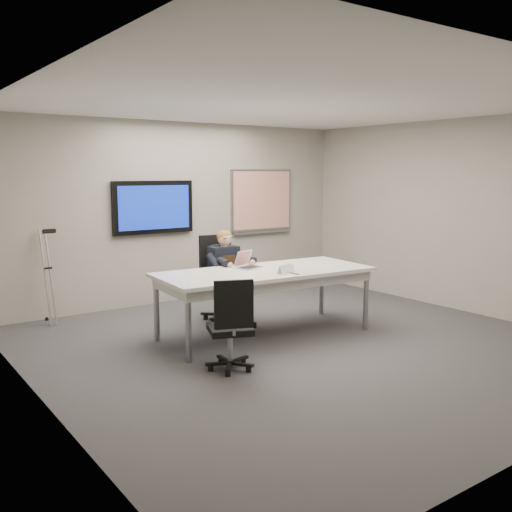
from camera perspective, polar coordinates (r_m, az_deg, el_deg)
floor at (r=6.88m, az=4.80°, el=-8.81°), size 6.00×6.00×0.02m
ceiling at (r=6.61m, az=5.11°, el=15.05°), size 6.00×6.00×0.02m
wall_back at (r=9.08m, az=-7.49°, el=4.35°), size 6.00×0.02×2.80m
wall_left at (r=5.19m, az=-21.14°, el=0.83°), size 0.02×6.00×2.80m
wall_right at (r=8.84m, az=19.92°, el=3.81°), size 0.02×6.00×2.80m
conference_table at (r=7.08m, az=0.88°, el=-2.18°), size 2.76×1.33×0.83m
tv_display at (r=8.80m, az=-10.22°, el=4.82°), size 1.30×0.09×0.80m
whiteboard at (r=9.87m, az=0.56°, el=5.50°), size 1.25×0.08×1.10m
office_chair_far at (r=7.90m, az=-3.51°, el=-3.79°), size 0.63×0.63×1.17m
office_chair_near at (r=5.91m, az=-2.53°, el=-8.59°), size 0.61×0.61×0.98m
seated_person at (r=7.66m, az=-2.56°, el=-3.07°), size 0.40×0.68×1.26m
crutch at (r=8.14m, az=-20.09°, el=-1.79°), size 0.37×0.77×1.39m
laptop at (r=7.23m, az=-0.91°, el=-0.76°), size 0.36×0.38×0.22m
name_tent at (r=6.86m, az=3.02°, el=-1.29°), size 0.27×0.14×0.10m
pen at (r=6.81m, az=3.88°, el=-1.76°), size 0.03×0.14×0.01m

